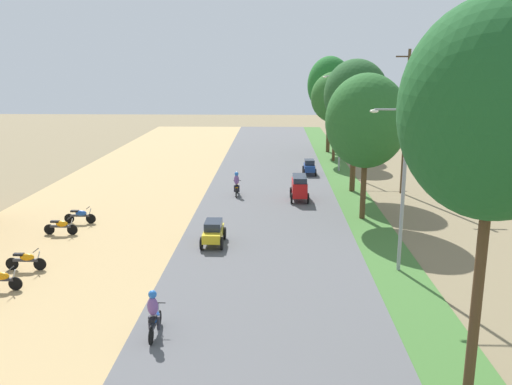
# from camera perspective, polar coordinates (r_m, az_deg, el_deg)

# --- Properties ---
(parked_motorbike_third) EXTENTS (1.80, 0.54, 0.94)m
(parked_motorbike_third) POSITION_cam_1_polar(r_m,az_deg,el_deg) (24.07, -25.38, -8.21)
(parked_motorbike_third) COLOR black
(parked_motorbike_third) RESTS_ON dirt_shoulder
(parked_motorbike_fourth) EXTENTS (1.80, 0.54, 0.94)m
(parked_motorbike_fourth) POSITION_cam_1_polar(r_m,az_deg,el_deg) (25.86, -23.10, -6.51)
(parked_motorbike_fourth) COLOR black
(parked_motorbike_fourth) RESTS_ON dirt_shoulder
(parked_motorbike_fifth) EXTENTS (1.80, 0.54, 0.94)m
(parked_motorbike_fifth) POSITION_cam_1_polar(r_m,az_deg,el_deg) (30.44, -19.89, -3.32)
(parked_motorbike_fifth) COLOR black
(parked_motorbike_fifth) RESTS_ON dirt_shoulder
(parked_motorbike_sixth) EXTENTS (1.80, 0.54, 0.94)m
(parked_motorbike_sixth) POSITION_cam_1_polar(r_m,az_deg,el_deg) (32.22, -18.06, -2.27)
(parked_motorbike_sixth) COLOR black
(parked_motorbike_sixth) RESTS_ON dirt_shoulder
(median_tree_nearest) EXTENTS (4.58, 4.58, 10.44)m
(median_tree_nearest) POSITION_cam_1_polar(r_m,az_deg,el_deg) (14.05, 24.01, 7.93)
(median_tree_nearest) COLOR #4C351E
(median_tree_nearest) RESTS_ON median_strip
(median_tree_second) EXTENTS (4.65, 4.65, 8.38)m
(median_tree_second) POSITION_cam_1_polar(r_m,az_deg,el_deg) (31.37, 11.58, 7.38)
(median_tree_second) COLOR #4C351E
(median_tree_second) RESTS_ON median_strip
(median_tree_third) EXTENTS (4.39, 4.39, 9.21)m
(median_tree_third) POSITION_cam_1_polar(r_m,az_deg,el_deg) (38.27, 10.50, 10.06)
(median_tree_third) COLOR #4C351E
(median_tree_third) RESTS_ON median_strip
(median_tree_fourth) EXTENTS (4.46, 4.46, 8.20)m
(median_tree_fourth) POSITION_cam_1_polar(r_m,az_deg,el_deg) (50.57, 8.37, 9.89)
(median_tree_fourth) COLOR #4C351E
(median_tree_fourth) RESTS_ON median_strip
(median_tree_fifth) EXTENTS (4.48, 4.48, 9.65)m
(median_tree_fifth) POSITION_cam_1_polar(r_m,az_deg,el_deg) (55.83, 7.78, 11.17)
(median_tree_fifth) COLOR #4C351E
(median_tree_fifth) RESTS_ON median_strip
(streetlamp_near) EXTENTS (3.16, 0.20, 7.16)m
(streetlamp_near) POSITION_cam_1_polar(r_m,az_deg,el_deg) (23.70, 15.37, 1.57)
(streetlamp_near) COLOR gray
(streetlamp_near) RESTS_ON median_strip
(streetlamp_mid) EXTENTS (3.16, 0.20, 8.04)m
(streetlamp_mid) POSITION_cam_1_polar(r_m,az_deg,el_deg) (45.79, 8.93, 7.96)
(streetlamp_mid) COLOR gray
(streetlamp_mid) RESTS_ON median_strip
(utility_pole_near) EXTENTS (1.80, 0.20, 9.89)m
(utility_pole_near) POSITION_cam_1_polar(r_m,az_deg,el_deg) (38.76, 15.50, 7.36)
(utility_pole_near) COLOR brown
(utility_pole_near) RESTS_ON ground
(car_sedan_yellow) EXTENTS (1.10, 2.26, 1.19)m
(car_sedan_yellow) POSITION_cam_1_polar(r_m,az_deg,el_deg) (27.11, -4.53, -4.13)
(car_sedan_yellow) COLOR gold
(car_sedan_yellow) RESTS_ON road_strip
(car_van_red) EXTENTS (1.19, 2.41, 1.67)m
(car_van_red) POSITION_cam_1_polar(r_m,az_deg,el_deg) (35.75, 4.60, 0.64)
(car_van_red) COLOR red
(car_van_red) RESTS_ON road_strip
(car_hatchback_blue) EXTENTS (1.04, 2.00, 1.23)m
(car_hatchback_blue) POSITION_cam_1_polar(r_m,az_deg,el_deg) (44.38, 5.65, 2.75)
(car_hatchback_blue) COLOR navy
(car_hatchback_blue) RESTS_ON road_strip
(motorbike_ahead_second) EXTENTS (0.54, 1.80, 1.66)m
(motorbike_ahead_second) POSITION_cam_1_polar(r_m,az_deg,el_deg) (18.54, -10.71, -12.51)
(motorbike_ahead_second) COLOR black
(motorbike_ahead_second) RESTS_ON road_strip
(motorbike_ahead_third) EXTENTS (0.54, 1.80, 1.66)m
(motorbike_ahead_third) POSITION_cam_1_polar(r_m,az_deg,el_deg) (37.08, -2.05, 0.87)
(motorbike_ahead_third) COLOR black
(motorbike_ahead_third) RESTS_ON road_strip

